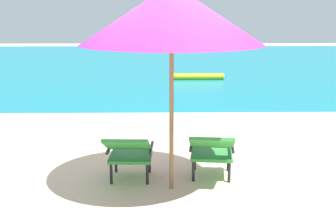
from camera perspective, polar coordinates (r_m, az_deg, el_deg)
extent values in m
plane|color=beige|center=(9.64, -0.37, 0.23)|extent=(40.00, 40.00, 0.00)
cube|color=teal|center=(18.29, -0.69, 6.15)|extent=(40.00, 18.00, 0.01)
cylinder|color=yellow|center=(13.98, 3.77, 4.50)|extent=(1.60, 0.18, 0.18)
cube|color=#338E3D|center=(5.73, -4.70, -5.62)|extent=(0.54, 0.52, 0.04)
cube|color=#338E3D|center=(5.30, -5.17, -4.09)|extent=(0.54, 0.54, 0.27)
cylinder|color=black|center=(6.00, -6.56, -6.32)|extent=(0.04, 0.04, 0.26)
cylinder|color=black|center=(5.95, -2.34, -6.39)|extent=(0.04, 0.04, 0.26)
cylinder|color=black|center=(5.61, -7.15, -7.71)|extent=(0.04, 0.04, 0.26)
cylinder|color=black|center=(5.56, -2.62, -7.80)|extent=(0.04, 0.04, 0.26)
cube|color=black|center=(5.72, -7.32, -4.43)|extent=(0.05, 0.50, 0.03)
cube|color=black|center=(5.67, -2.10, -4.50)|extent=(0.05, 0.50, 0.03)
cube|color=#338E3D|center=(5.81, 5.50, -5.38)|extent=(0.57, 0.56, 0.04)
cube|color=#338E3D|center=(5.38, 5.54, -3.85)|extent=(0.58, 0.57, 0.27)
cylinder|color=black|center=(6.06, 3.38, -6.07)|extent=(0.04, 0.04, 0.26)
cylinder|color=black|center=(6.06, 7.57, -6.16)|extent=(0.04, 0.04, 0.26)
cylinder|color=black|center=(5.66, 3.21, -7.43)|extent=(0.04, 0.04, 0.26)
cylinder|color=black|center=(5.66, 7.70, -7.52)|extent=(0.04, 0.04, 0.26)
cube|color=black|center=(5.78, 2.93, -4.18)|extent=(0.09, 0.50, 0.03)
cube|color=black|center=(5.78, 8.11, -4.30)|extent=(0.09, 0.50, 0.03)
cylinder|color=olive|center=(5.22, 0.44, -0.70)|extent=(0.05, 0.05, 1.73)
cone|color=purple|center=(5.08, 0.46, 12.16)|extent=(2.79, 2.79, 0.66)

